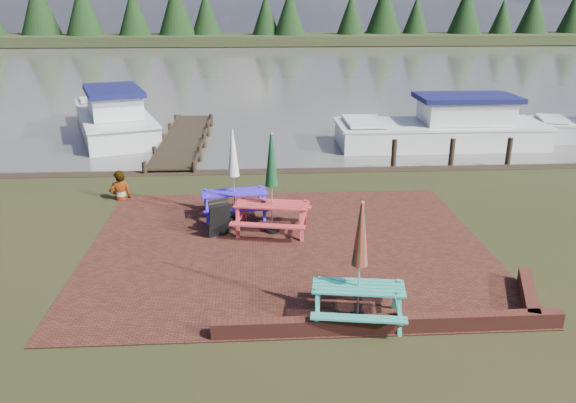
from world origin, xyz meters
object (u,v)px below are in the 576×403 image
(jetty, at_px, (185,139))
(boat_jetty, at_px, (114,119))
(picnic_table_teal, at_px, (359,281))
(person, at_px, (118,171))
(picnic_table_blue, at_px, (234,188))
(chalkboard, at_px, (220,219))
(boat_near, at_px, (444,130))
(picnic_table_red, at_px, (272,199))

(jetty, bearing_deg, boat_jetty, 143.74)
(picnic_table_teal, height_order, person, picnic_table_teal)
(person, bearing_deg, picnic_table_blue, 138.34)
(picnic_table_teal, bearing_deg, jetty, 117.32)
(chalkboard, bearing_deg, picnic_table_blue, 47.64)
(person, bearing_deg, picnic_table_teal, 113.66)
(jetty, relative_size, boat_near, 1.11)
(picnic_table_red, height_order, boat_jetty, picnic_table_red)
(picnic_table_blue, height_order, chalkboard, picnic_table_blue)
(chalkboard, relative_size, jetty, 0.09)
(chalkboard, relative_size, person, 0.50)
(picnic_table_blue, xyz_separation_m, chalkboard, (-0.31, -1.20, -0.37))
(picnic_table_teal, height_order, boat_jetty, picnic_table_teal)
(picnic_table_red, height_order, chalkboard, picnic_table_red)
(chalkboard, bearing_deg, picnic_table_teal, -84.16)
(boat_jetty, bearing_deg, picnic_table_teal, -83.13)
(picnic_table_blue, xyz_separation_m, boat_near, (8.09, 7.88, -0.35))
(picnic_table_blue, bearing_deg, picnic_table_red, -56.76)
(jetty, bearing_deg, chalkboard, -78.60)
(picnic_table_teal, bearing_deg, picnic_table_red, 117.25)
(picnic_table_blue, distance_m, boat_jetty, 12.07)
(boat_jetty, bearing_deg, chalkboard, -85.79)
(picnic_table_teal, height_order, picnic_table_red, picnic_table_red)
(chalkboard, bearing_deg, boat_jetty, 85.81)
(boat_jetty, xyz_separation_m, person, (2.24, -9.17, 0.35))
(jetty, relative_size, boat_jetty, 1.08)
(chalkboard, bearing_deg, boat_near, 19.48)
(person, bearing_deg, chalkboard, 120.83)
(picnic_table_blue, height_order, boat_jetty, picnic_table_blue)
(jetty, xyz_separation_m, boat_near, (10.33, -0.46, 0.35))
(picnic_table_teal, xyz_separation_m, boat_jetty, (-7.80, 15.86, -0.28))
(boat_jetty, relative_size, boat_near, 1.03)
(picnic_table_teal, height_order, boat_near, picnic_table_teal)
(jetty, bearing_deg, picnic_table_red, -71.38)
(boat_jetty, distance_m, boat_near, 13.90)
(picnic_table_blue, height_order, person, picnic_table_blue)
(jetty, distance_m, boat_jetty, 4.07)
(picnic_table_red, xyz_separation_m, boat_jetty, (-6.44, 11.80, -0.37))
(picnic_table_red, relative_size, boat_near, 0.30)
(picnic_table_teal, relative_size, boat_near, 0.27)
(jetty, height_order, boat_jetty, boat_jetty)
(picnic_table_teal, relative_size, jetty, 0.24)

